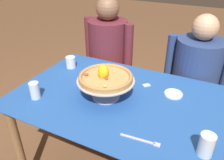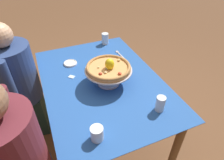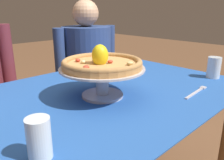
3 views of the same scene
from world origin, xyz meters
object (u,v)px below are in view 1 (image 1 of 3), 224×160
(pizza_stand, at_px, (106,85))
(water_glass_back_left, at_px, (71,63))
(pizza, at_px, (105,77))
(side_plate, at_px, (173,94))
(dinner_fork, at_px, (142,140))
(diner_left, at_px, (108,63))
(diner_right, at_px, (193,85))
(water_glass_front_right, at_px, (206,146))
(water_glass_front_left, at_px, (35,92))
(sugar_packet, at_px, (146,85))

(pizza_stand, xyz_separation_m, water_glass_back_left, (-0.46, 0.26, -0.05))
(pizza, xyz_separation_m, side_plate, (0.39, 0.22, -0.14))
(pizza_stand, distance_m, water_glass_back_left, 0.53)
(pizza_stand, relative_size, dinner_fork, 1.75)
(pizza_stand, relative_size, side_plate, 3.01)
(side_plate, distance_m, diner_left, 0.91)
(pizza, relative_size, dinner_fork, 1.63)
(side_plate, distance_m, diner_right, 0.52)
(pizza, height_order, diner_right, diner_right)
(water_glass_front_right, xyz_separation_m, diner_left, (-0.99, 0.94, -0.19))
(water_glass_front_left, height_order, sugar_packet, water_glass_front_left)
(side_plate, bearing_deg, diner_right, 80.74)
(pizza_stand, relative_size, diner_right, 0.30)
(side_plate, relative_size, diner_right, 0.10)
(pizza, relative_size, sugar_packet, 6.76)
(pizza_stand, height_order, dinner_fork, pizza_stand)
(diner_left, distance_m, diner_right, 0.83)
(side_plate, bearing_deg, diner_left, 145.92)
(water_glass_front_right, relative_size, water_glass_front_left, 1.05)
(diner_left, xyz_separation_m, diner_right, (0.83, -0.02, -0.03))
(pizza_stand, bearing_deg, water_glass_front_left, -152.45)
(pizza_stand, height_order, water_glass_front_left, pizza_stand)
(dinner_fork, relative_size, sugar_packet, 4.15)
(diner_left, bearing_deg, pizza_stand, -63.51)
(side_plate, xyz_separation_m, dinner_fork, (-0.04, -0.48, -0.01))
(sugar_packet, bearing_deg, dinner_fork, -73.27)
(water_glass_front_right, bearing_deg, dinner_fork, -170.05)
(water_glass_front_left, height_order, diner_left, diner_left)
(water_glass_front_right, distance_m, diner_right, 0.96)
(pizza_stand, height_order, diner_right, diner_right)
(pizza_stand, bearing_deg, dinner_fork, -37.58)
(water_glass_front_left, bearing_deg, pizza_stand, 27.55)
(water_glass_back_left, bearing_deg, dinner_fork, -33.02)
(water_glass_back_left, bearing_deg, diner_left, 78.56)
(sugar_packet, height_order, diner_right, diner_right)
(pizza, distance_m, diner_left, 0.86)
(side_plate, bearing_deg, water_glass_front_left, -151.42)
(side_plate, bearing_deg, pizza_stand, -150.36)
(water_glass_front_left, relative_size, diner_left, 0.09)
(dinner_fork, bearing_deg, water_glass_front_right, 9.95)
(side_plate, xyz_separation_m, diner_right, (0.08, 0.48, -0.17))
(water_glass_front_left, height_order, diner_right, diner_right)
(pizza, distance_m, water_glass_front_left, 0.46)
(water_glass_back_left, xyz_separation_m, dinner_fork, (0.80, -0.52, -0.04))
(pizza_stand, xyz_separation_m, dinner_fork, (0.34, -0.27, -0.09))
(pizza_stand, bearing_deg, water_glass_back_left, 150.77)
(dinner_fork, relative_size, diner_right, 0.17)
(dinner_fork, relative_size, diner_left, 0.17)
(water_glass_front_left, xyz_separation_m, sugar_packet, (0.59, 0.46, -0.04))
(pizza, relative_size, diner_left, 0.27)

